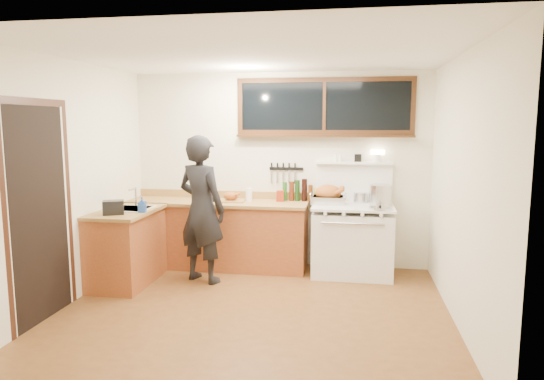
% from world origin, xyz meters
% --- Properties ---
extents(ground_plane, '(4.00, 3.50, 0.02)m').
position_xyz_m(ground_plane, '(0.00, 0.00, -0.01)').
color(ground_plane, brown).
extents(room_shell, '(4.10, 3.60, 2.65)m').
position_xyz_m(room_shell, '(0.00, 0.00, 1.65)').
color(room_shell, silver).
rests_on(room_shell, ground).
extents(counter_back, '(2.44, 0.64, 1.00)m').
position_xyz_m(counter_back, '(-0.80, 1.45, 0.45)').
color(counter_back, brown).
rests_on(counter_back, ground).
extents(counter_left, '(0.64, 1.09, 0.90)m').
position_xyz_m(counter_left, '(-1.70, 0.62, 0.45)').
color(counter_left, brown).
rests_on(counter_left, ground).
extents(sink_unit, '(0.50, 0.45, 0.37)m').
position_xyz_m(sink_unit, '(-1.68, 0.70, 0.85)').
color(sink_unit, white).
rests_on(sink_unit, counter_left).
extents(vintage_stove, '(1.02, 0.74, 1.59)m').
position_xyz_m(vintage_stove, '(1.00, 1.41, 0.47)').
color(vintage_stove, white).
rests_on(vintage_stove, ground).
extents(back_window, '(2.32, 0.13, 0.77)m').
position_xyz_m(back_window, '(0.60, 1.72, 2.06)').
color(back_window, black).
rests_on(back_window, room_shell).
extents(left_doorway, '(0.02, 1.04, 2.17)m').
position_xyz_m(left_doorway, '(-1.99, -0.55, 1.09)').
color(left_doorway, black).
rests_on(left_doorway, ground).
extents(knife_strip, '(0.46, 0.03, 0.28)m').
position_xyz_m(knife_strip, '(0.08, 1.73, 1.31)').
color(knife_strip, black).
rests_on(knife_strip, room_shell).
extents(man, '(0.77, 0.65, 1.79)m').
position_xyz_m(man, '(-0.81, 0.84, 0.90)').
color(man, black).
rests_on(man, ground).
extents(soap_bottle, '(0.09, 0.10, 0.18)m').
position_xyz_m(soap_bottle, '(-1.43, 0.51, 0.99)').
color(soap_bottle, '#234FB1').
rests_on(soap_bottle, counter_left).
extents(toaster, '(0.28, 0.24, 0.16)m').
position_xyz_m(toaster, '(-1.70, 0.34, 0.98)').
color(toaster, black).
rests_on(toaster, counter_left).
extents(cutting_board, '(0.39, 0.31, 0.13)m').
position_xyz_m(cutting_board, '(-0.59, 1.43, 0.95)').
color(cutting_board, olive).
rests_on(cutting_board, counter_back).
extents(roast_turkey, '(0.46, 0.32, 0.25)m').
position_xyz_m(roast_turkey, '(0.69, 1.48, 1.00)').
color(roast_turkey, silver).
rests_on(roast_turkey, vintage_stove).
extents(stockpot, '(0.34, 0.34, 0.26)m').
position_xyz_m(stockpot, '(1.34, 1.46, 1.03)').
color(stockpot, silver).
rests_on(stockpot, vintage_stove).
extents(saucepan, '(0.22, 0.31, 0.13)m').
position_xyz_m(saucepan, '(1.09, 1.64, 0.97)').
color(saucepan, silver).
rests_on(saucepan, vintage_stove).
extents(pot_lid, '(0.34, 0.34, 0.04)m').
position_xyz_m(pot_lid, '(1.32, 1.18, 0.91)').
color(pot_lid, silver).
rests_on(pot_lid, vintage_stove).
extents(coffee_tin, '(0.11, 0.09, 0.15)m').
position_xyz_m(coffee_tin, '(0.04, 1.55, 0.97)').
color(coffee_tin, maroon).
rests_on(coffee_tin, counter_back).
extents(pitcher, '(0.11, 0.11, 0.17)m').
position_xyz_m(pitcher, '(-0.38, 1.54, 0.98)').
color(pitcher, white).
rests_on(pitcher, counter_back).
extents(bottle_cluster, '(0.56, 0.07, 0.30)m').
position_xyz_m(bottle_cluster, '(0.32, 1.63, 1.03)').
color(bottle_cluster, black).
rests_on(bottle_cluster, counter_back).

